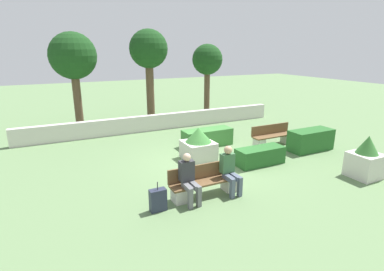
% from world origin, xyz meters
% --- Properties ---
extents(ground_plane, '(60.00, 60.00, 0.00)m').
position_xyz_m(ground_plane, '(0.00, 0.00, 0.00)').
color(ground_plane, '#607F51').
extents(perimeter_wall, '(12.91, 0.30, 0.76)m').
position_xyz_m(perimeter_wall, '(0.00, 5.00, 0.38)').
color(perimeter_wall, beige).
rests_on(perimeter_wall, ground_plane).
extents(bench_front, '(2.01, 0.49, 0.82)m').
position_xyz_m(bench_front, '(-1.30, -2.13, 0.32)').
color(bench_front, brown).
rests_on(bench_front, ground_plane).
extents(bench_left_side, '(1.93, 0.48, 0.82)m').
position_xyz_m(bench_left_side, '(3.40, 0.57, 0.32)').
color(bench_left_side, brown).
rests_on(bench_left_side, ground_plane).
extents(person_seated_man, '(0.38, 0.63, 1.30)m').
position_xyz_m(person_seated_man, '(-1.85, -2.27, 0.71)').
color(person_seated_man, slate).
rests_on(person_seated_man, ground_plane).
extents(person_seated_woman, '(0.38, 0.63, 1.32)m').
position_xyz_m(person_seated_woman, '(-0.61, -2.26, 0.73)').
color(person_seated_woman, '#515B70').
rests_on(person_seated_woman, ground_plane).
extents(hedge_block_near_left, '(2.07, 0.75, 0.70)m').
position_xyz_m(hedge_block_near_left, '(0.89, 1.67, 0.35)').
color(hedge_block_near_left, '#3D7A38').
rests_on(hedge_block_near_left, ground_plane).
extents(hedge_block_near_right, '(1.73, 0.66, 0.60)m').
position_xyz_m(hedge_block_near_right, '(1.51, -0.96, 0.30)').
color(hedge_block_near_right, '#286028').
rests_on(hedge_block_near_right, ground_plane).
extents(hedge_block_mid_left, '(1.81, 0.75, 0.83)m').
position_xyz_m(hedge_block_mid_left, '(4.25, -0.64, 0.41)').
color(hedge_block_mid_left, '#286028').
rests_on(hedge_block_mid_left, ground_plane).
extents(planter_corner_left, '(1.06, 1.06, 1.18)m').
position_xyz_m(planter_corner_left, '(-0.17, 0.42, 0.56)').
color(planter_corner_left, beige).
rests_on(planter_corner_left, ground_plane).
extents(planter_corner_right, '(0.86, 0.86, 1.33)m').
position_xyz_m(planter_corner_right, '(3.73, -3.26, 0.59)').
color(planter_corner_right, beige).
rests_on(planter_corner_right, ground_plane).
extents(suitcase, '(0.41, 0.21, 0.77)m').
position_xyz_m(suitcase, '(-2.73, -2.34, 0.29)').
color(suitcase, '#282D42').
rests_on(suitcase, ground_plane).
extents(tree_leftmost, '(2.20, 2.20, 4.65)m').
position_xyz_m(tree_leftmost, '(-3.48, 6.91, 3.47)').
color(tree_leftmost, brown).
rests_on(tree_leftmost, ground_plane).
extents(tree_center_left, '(1.98, 1.98, 4.86)m').
position_xyz_m(tree_center_left, '(0.19, 6.71, 3.72)').
color(tree_center_left, brown).
rests_on(tree_center_left, ground_plane).
extents(tree_center_right, '(1.75, 1.75, 4.15)m').
position_xyz_m(tree_center_right, '(3.75, 6.88, 3.18)').
color(tree_center_right, brown).
rests_on(tree_center_right, ground_plane).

